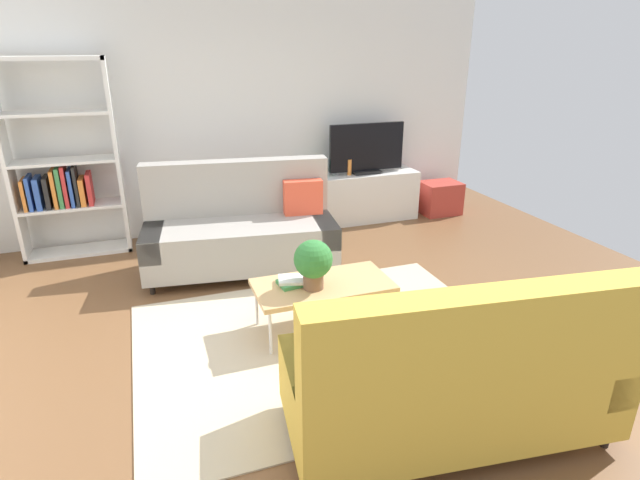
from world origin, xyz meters
name	(u,v)px	position (x,y,z in m)	size (l,w,h in m)	color
ground_plane	(310,332)	(0.00, 0.00, 0.00)	(7.68, 7.68, 0.00)	brown
wall_far	(236,111)	(0.00, 2.80, 1.45)	(6.40, 0.12, 2.90)	white
area_rug	(325,341)	(0.06, -0.19, 0.01)	(2.90, 2.20, 0.01)	beige
couch_beige	(241,229)	(-0.26, 1.43, 0.44)	(1.99, 1.09, 1.10)	gray
couch_green	(452,376)	(0.39, -1.41, 0.44)	(1.99, 1.07, 1.10)	gold
coffee_table	(323,286)	(0.11, 0.01, 0.39)	(1.10, 0.56, 0.42)	tan
tv_console	(364,196)	(1.58, 2.46, 0.32)	(1.40, 0.44, 0.64)	silver
tv	(367,149)	(1.58, 2.44, 0.95)	(1.00, 0.20, 0.64)	black
bookshelf	(63,169)	(-1.94, 2.48, 0.97)	(1.10, 0.36, 2.10)	white
storage_trunk	(440,198)	(2.68, 2.36, 0.22)	(0.52, 0.40, 0.44)	#B2382D
potted_plant	(313,261)	(0.02, -0.04, 0.65)	(0.30, 0.30, 0.40)	brown
table_book_0	(294,283)	(-0.11, 0.07, 0.44)	(0.24, 0.18, 0.03)	#3F8C4C
table_book_1	(294,279)	(-0.11, 0.07, 0.46)	(0.24, 0.18, 0.02)	silver
vase_0	(322,168)	(1.00, 2.51, 0.73)	(0.14, 0.14, 0.19)	#33B29E
vase_1	(336,167)	(1.20, 2.51, 0.74)	(0.08, 0.08, 0.20)	silver
bottle_0	(349,167)	(1.34, 2.42, 0.74)	(0.05, 0.05, 0.20)	orange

